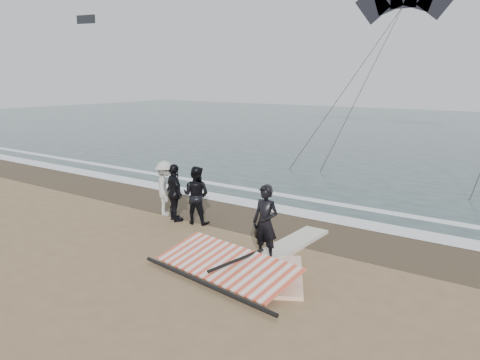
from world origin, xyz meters
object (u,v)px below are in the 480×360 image
at_px(man_main, 265,223).
at_px(board_cream, 295,242).
at_px(sail_rig, 228,265).
at_px(board_white, 288,276).

relative_size(man_main, board_cream, 0.72).
bearing_deg(man_main, sail_rig, -100.67).
bearing_deg(board_cream, sail_rig, -96.31).
relative_size(board_cream, sail_rig, 0.66).
xyz_separation_m(man_main, board_cream, (0.07, 1.37, -0.89)).
bearing_deg(board_cream, man_main, -92.01).
xyz_separation_m(board_white, sail_rig, (-1.25, -0.60, 0.15)).
bearing_deg(board_white, board_cream, 85.56).
xyz_separation_m(man_main, sail_rig, (-0.25, -1.19, -0.75)).
distance_m(board_cream, sail_rig, 2.59).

